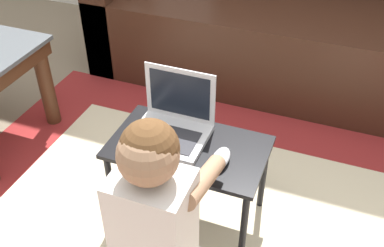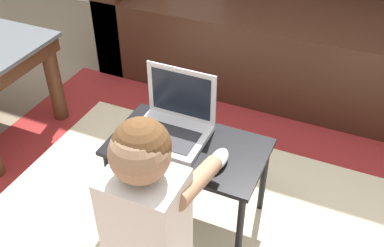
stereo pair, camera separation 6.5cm
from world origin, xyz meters
TOP-DOWN VIEW (x-y plane):
  - ground_plane at (0.00, 0.00)m, footprint 16.00×16.00m
  - couch at (0.16, 1.32)m, footprint 2.17×0.81m
  - laptop_desk at (0.01, 0.09)m, footprint 0.55×0.32m
  - laptop at (-0.07, 0.13)m, footprint 0.27×0.22m
  - computer_mouse at (0.14, 0.05)m, footprint 0.06×0.12m
  - person_seated at (0.05, -0.27)m, footprint 0.29×0.41m

SIDE VIEW (x-z plane):
  - ground_plane at x=0.00m, z-range 0.00..0.00m
  - couch at x=0.16m, z-range -0.14..0.75m
  - laptop_desk at x=0.01m, z-range 0.13..0.48m
  - person_seated at x=0.05m, z-range -0.03..0.69m
  - computer_mouse at x=0.14m, z-range 0.35..0.39m
  - laptop at x=-0.07m, z-range 0.28..0.50m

